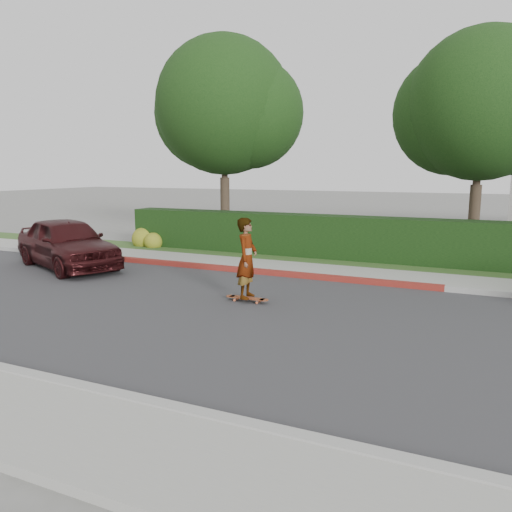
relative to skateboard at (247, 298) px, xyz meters
The scene contains 15 objects.
ground 3.29m from the skateboard, 20.37° to the right, with size 120.00×120.00×0.00m, color slate.
road 3.29m from the skateboard, 20.37° to the right, with size 60.00×8.00×0.01m, color #2D2D30.
curb_near 6.08m from the skateboard, 59.55° to the right, with size 60.00×0.20×0.15m, color #9E9E99.
sidewalk_near 6.87m from the skateboard, 63.36° to the right, with size 60.00×1.60×0.12m, color gray.
curb_far 4.27m from the skateboard, 43.79° to the left, with size 60.00×0.20×0.15m, color #9E9E99.
curb_red_section 3.52m from the skateboard, 122.97° to the left, with size 12.00×0.21×0.15m, color maroon.
sidewalk_far 4.94m from the skateboard, 51.35° to the left, with size 60.00×1.60×0.12m, color gray.
planting_strip 6.27m from the skateboard, 60.53° to the left, with size 60.00×1.60×0.10m, color #2D4C1E.
hedge 6.09m from the skateboard, 89.22° to the left, with size 15.00×1.00×1.50m, color black.
flowering_shrub 8.90m from the skateboard, 141.08° to the left, with size 1.40×1.00×0.90m.
tree_left 10.16m from the skateboard, 120.43° to the left, with size 5.99×5.21×8.00m.
tree_center 10.43m from the skateboard, 60.40° to the left, with size 5.66×4.84×7.44m.
skateboard is the anchor object (origin of this frame).
skateboarder 0.94m from the skateboard, ahead, with size 0.67×0.44×1.84m, color white.
car_maroon 6.98m from the skateboard, 168.23° to the left, with size 1.85×4.59×1.56m, color #391213.
Camera 1 is at (1.67, -8.92, 3.02)m, focal length 35.00 mm.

